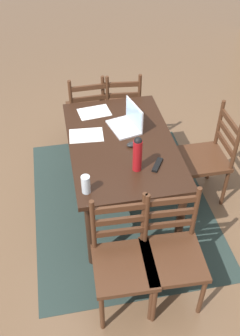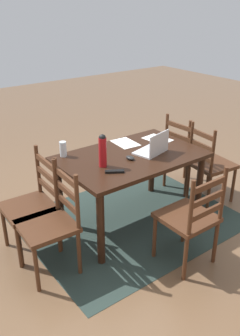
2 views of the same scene
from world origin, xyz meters
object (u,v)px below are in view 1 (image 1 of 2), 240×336
dining_table (122,151)px  chair_left_near (88,112)px  chair_right_near (123,261)px  chair_right_far (172,253)px  water_bottle (137,153)px  computer_mouse (132,144)px  laptop (128,122)px  drinking_glass (86,184)px  chair_left_far (120,109)px  chair_far_head (207,157)px  tv_remote (157,165)px

dining_table → chair_left_near: (-0.99, -0.18, -0.20)m
dining_table → chair_right_near: chair_right_near is taller
chair_right_far → water_bottle: bearing=-168.1°
chair_left_near → chair_right_far: bearing=10.4°
dining_table → chair_left_near: chair_left_near is taller
chair_right_near → computer_mouse: size_ratio=9.50×
chair_right_near → laptop: (-1.20, 0.28, 0.36)m
chair_left_near → dining_table: bearing=10.3°
chair_right_far → drinking_glass: (-0.45, -0.56, 0.38)m
chair_left_far → computer_mouse: chair_left_far is taller
chair_right_far → chair_far_head: bearing=147.1°
dining_table → chair_left_far: (-0.99, 0.18, -0.20)m
chair_right_near → drinking_glass: (-0.45, -0.19, 0.38)m
laptop → drinking_glass: bearing=-32.2°
dining_table → chair_left_far: chair_left_far is taller
laptop → drinking_glass: laptop is taller
water_bottle → computer_mouse: (-0.30, 0.03, -0.14)m
chair_left_near → drinking_glass: chair_left_near is taller
chair_right_far → computer_mouse: chair_right_far is taller
dining_table → chair_right_far: bearing=10.5°
chair_right_near → computer_mouse: bearing=164.2°
water_bottle → laptop: bearing=175.1°
chair_right_near → chair_left_far: same height
chair_right_near → laptop: laptop is taller
water_bottle → chair_left_far: bearing=174.8°
chair_right_near → laptop: 1.28m
chair_right_near → chair_left_far: 2.02m
chair_right_near → chair_left_near: (-1.98, 0.00, 0.00)m
chair_left_far → tv_remote: (1.35, 0.04, 0.31)m
dining_table → drinking_glass: 0.69m
chair_right_far → water_bottle: size_ratio=3.06×
water_bottle → computer_mouse: size_ratio=3.11×
laptop → tv_remote: bearing=11.9°
dining_table → chair_far_head: chair_far_head is taller
chair_far_head → chair_right_far: 1.18m
chair_right_near → chair_far_head: 1.41m
chair_left_near → drinking_glass: bearing=-7.2°
chair_far_head → chair_right_far: (0.99, -0.64, 0.00)m
dining_table → computer_mouse: size_ratio=14.07×
water_bottle → tv_remote: size_ratio=1.83×
water_bottle → computer_mouse: bearing=174.6°
chair_right_near → chair_right_far: same height
drinking_glass → tv_remote: bearing=107.3°
chair_right_far → water_bottle: water_bottle is taller
chair_left_near → computer_mouse: chair_left_near is taller
chair_left_far → drinking_glass: size_ratio=6.33×
chair_left_near → water_bottle: bearing=9.6°
dining_table → tv_remote: tv_remote is taller
dining_table → chair_right_far: chair_right_far is taller
chair_left_near → computer_mouse: 1.14m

